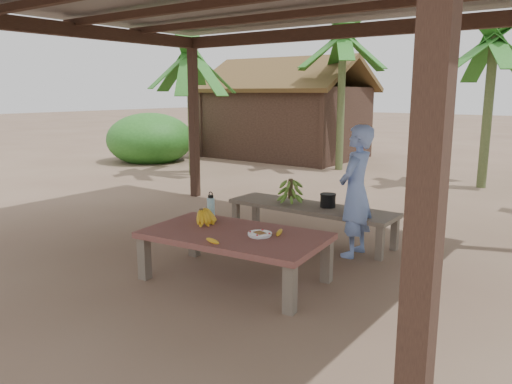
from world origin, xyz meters
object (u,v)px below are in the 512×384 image
Objects in this scene: ripe_banana_bunch at (201,215)px; water_flask at (211,208)px; cooking_pot at (328,201)px; woman at (356,191)px; work_table at (235,239)px; plate at (260,234)px; bench at (311,210)px.

ripe_banana_bunch is 0.94× the size of water_flask.
cooking_pot is (0.66, 1.47, -0.10)m from water_flask.
woman reaches higher than ripe_banana_bunch.
woman is (0.62, 1.44, 0.32)m from work_table.
ripe_banana_bunch is 1.24× the size of plate.
ripe_banana_bunch is 0.22m from water_flask.
work_table is 1.75m from cooking_pot.
work_table is at bearing -87.18° from bench.
water_flask is at bearing 147.24° from work_table.
ripe_banana_bunch reaches higher than plate.
work_table is 9.94× the size of cooking_pot.
woman is (0.72, -0.23, 0.36)m from bench.
ripe_banana_bunch reaches higher than cooking_pot.
water_flask reaches higher than ripe_banana_bunch.
cooking_pot is (-0.16, 1.69, 0.01)m from plate.
ripe_banana_bunch is 1.53× the size of cooking_pot.
ripe_banana_bunch is 0.19× the size of woman.
ripe_banana_bunch is at bearing -41.68° from woman.
bench is at bearing -110.31° from woman.
plate is (0.37, -1.62, 0.12)m from bench.
work_table is 0.86× the size of bench.
plate is at bearing -16.55° from woman.
woman is at bearing 76.06° from plate.
cooking_pot reaches higher than work_table.
woman is at bearing -30.33° from cooking_pot.
work_table is at bearing -26.20° from water_flask.
plate is (0.27, 0.05, 0.08)m from work_table.
water_flask is at bearing -47.39° from woman.
woman reaches higher than bench.
plate is 1.70m from cooking_pot.
cooking_pot is at bearing 18.08° from bench.
work_table is 1.25× the size of woman.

